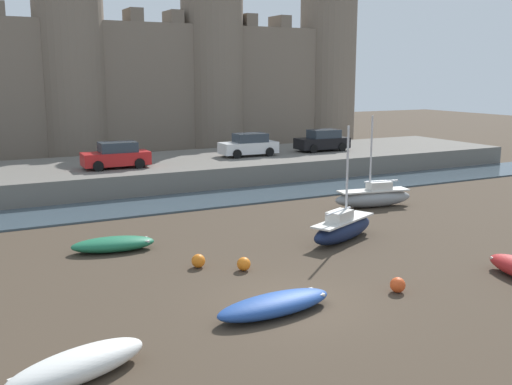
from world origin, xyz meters
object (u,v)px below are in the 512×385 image
Objects in this scene: sailboat_foreground_right at (374,197)px; mooring_buoy_near_channel at (198,261)px; rowboat_midflat_centre at (275,304)px; mooring_buoy_off_centre at (398,285)px; rowboat_near_channel_right at (113,244)px; rowboat_foreground_centre at (77,365)px; car_quay_centre_west at (323,141)px; sailboat_foreground_left at (343,228)px; mooring_buoy_near_shore at (244,264)px; car_quay_centre_east at (116,156)px; car_quay_west at (249,145)px.

mooring_buoy_near_channel is at bearing -156.69° from sailboat_foreground_right.
rowboat_midflat_centre is 4.55m from mooring_buoy_off_centre.
rowboat_near_channel_right is at bearing -173.02° from sailboat_foreground_right.
car_quay_centre_west is at bearing 46.59° from rowboat_foreground_centre.
sailboat_foreground_right is (5.47, 4.80, 0.01)m from sailboat_foreground_left.
car_quay_centre_west is (12.50, 23.40, 1.93)m from mooring_buoy_off_centre.
sailboat_foreground_right is at bearing -111.53° from car_quay_centre_west.
sailboat_foreground_right is at bearing 6.98° from rowboat_near_channel_right.
mooring_buoy_near_shore is (0.98, 4.12, -0.07)m from rowboat_midflat_centre.
rowboat_near_channel_right is 0.85× the size of car_quay_centre_west.
rowboat_foreground_centre is 0.76× the size of sailboat_foreground_right.
car_quay_centre_east reaches higher than rowboat_near_channel_right.
mooring_buoy_off_centre is 0.99× the size of mooring_buoy_near_channel.
mooring_buoy_off_centre is 26.60m from car_quay_centre_west.
sailboat_foreground_right reaches higher than rowboat_midflat_centre.
mooring_buoy_near_channel is 0.13× the size of car_quay_centre_west.
mooring_buoy_off_centre is 0.12× the size of car_quay_centre_east.
car_quay_centre_west is at bearing 4.38° from car_quay_centre_east.
rowboat_near_channel_right is 0.93× the size of rowboat_foreground_centre.
rowboat_near_channel_right is at bearing 122.98° from mooring_buoy_near_channel.
car_quay_west is at bearing 58.12° from mooring_buoy_near_channel.
mooring_buoy_near_shore is (7.09, 5.46, -0.13)m from rowboat_foreground_centre.
rowboat_midflat_centre is at bearing 12.37° from rowboat_foreground_centre.
sailboat_foreground_right reaches higher than mooring_buoy_near_shore.
car_quay_west reaches higher than rowboat_near_channel_right.
sailboat_foreground_right is 13.60m from mooring_buoy_near_channel.
rowboat_midflat_centre is (6.10, 1.34, -0.06)m from rowboat_foreground_centre.
car_quay_centre_east is at bearing 90.28° from mooring_buoy_near_shore.
rowboat_near_channel_right is 11.59m from mooring_buoy_off_centre.
car_quay_west reaches higher than rowboat_midflat_centre.
mooring_buoy_off_centre is at bearing -118.12° from car_quay_centre_west.
car_quay_west and car_quay_centre_east have the same top height.
mooring_buoy_off_centre is (4.54, -0.27, -0.06)m from rowboat_midflat_centre.
rowboat_midflat_centre is at bearing -72.97° from rowboat_near_channel_right.
sailboat_foreground_left is 1.21× the size of car_quay_centre_east.
rowboat_foreground_centre is at bearing -150.72° from sailboat_foreground_left.
car_quay_west is (9.77, 19.00, 1.93)m from mooring_buoy_near_shore.
sailboat_foreground_right is 13.24m from mooring_buoy_off_centre.
mooring_buoy_off_centre is at bearing -104.87° from car_quay_west.
sailboat_foreground_left reaches higher than car_quay_centre_east.
sailboat_foreground_left is at bearing 4.74° from mooring_buoy_near_channel.
car_quay_centre_east is (-0.09, 17.77, 1.93)m from mooring_buoy_near_shore.
rowboat_midflat_centre is 5.24m from mooring_buoy_near_channel.
rowboat_midflat_centre is 7.79× the size of mooring_buoy_off_centre.
sailboat_foreground_left is at bearing -121.00° from car_quay_centre_west.
rowboat_midflat_centre reaches higher than mooring_buoy_off_centre.
sailboat_foreground_left is 9.65× the size of mooring_buoy_near_channel.
sailboat_foreground_right is 15.99m from car_quay_centre_east.
car_quay_centre_west is at bearing 59.00° from sailboat_foreground_left.
car_quay_centre_east reaches higher than mooring_buoy_off_centre.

